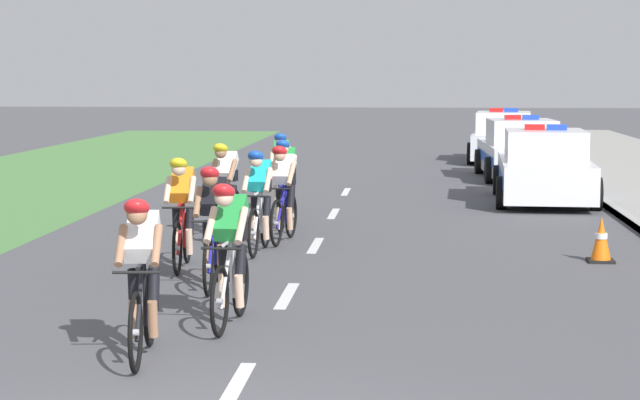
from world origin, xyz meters
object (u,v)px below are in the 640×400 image
Objects in this scene: cyclist_second at (230,252)px; cyclist_seventh at (226,188)px; cyclist_sixth at (284,192)px; police_car_third at (503,139)px; cyclist_lead at (142,275)px; cyclist_ninth at (285,183)px; cyclist_third at (213,225)px; cyclist_fourth at (182,211)px; cyclist_fifth at (259,200)px; police_car_second at (521,151)px; traffic_cone_mid at (601,240)px; cyclist_eighth at (281,172)px; police_car_nearest at (544,169)px.

cyclist_seventh is (-1.11, 6.52, 0.00)m from cyclist_second.
cyclist_sixth is 0.38× the size of police_car_third.
cyclist_lead and cyclist_ninth have the same top height.
cyclist_third is at bearing 89.19° from cyclist_lead.
cyclist_fourth is (-0.66, 1.36, 0.00)m from cyclist_third.
police_car_second reaches higher than cyclist_fifth.
cyclist_sixth is 2.68× the size of traffic_cone_mid.
cyclist_ninth is at bearing 91.95° from cyclist_second.
cyclist_eighth is (-0.04, 7.58, 0.00)m from cyclist_third.
police_car_nearest reaches higher than cyclist_seventh.
cyclist_seventh is at bearing -136.01° from police_car_nearest.
cyclist_third is 2.84m from cyclist_fifth.
cyclist_second is at bearing 67.80° from cyclist_lead.
cyclist_third is at bearing -103.78° from police_car_third.
cyclist_sixth is 3.67m from cyclist_eighth.
cyclist_ninth is at bearing 95.21° from cyclist_sixth.
police_car_nearest is at bearing 52.07° from cyclist_sixth.
cyclist_fourth is at bearing -106.52° from police_car_third.
cyclist_third is (0.05, 3.49, 0.00)m from cyclist_lead.
cyclist_fifth is at bearing -87.31° from cyclist_eighth.
cyclist_second is 2.69× the size of traffic_cone_mid.
police_car_nearest reaches higher than cyclist_eighth.
cyclist_fourth is 4.21m from cyclist_ninth.
traffic_cone_mid is at bearing -4.95° from cyclist_fifth.
cyclist_third is (-0.53, 2.06, 0.00)m from cyclist_second.
cyclist_fifth is 13.30m from police_car_second.
cyclist_fifth is 4.74m from cyclist_eighth.
cyclist_eighth is (0.63, 6.22, 0.00)m from cyclist_fourth.
cyclist_fourth is at bearing -123.89° from police_car_nearest.
police_car_nearest is at bearing 62.84° from cyclist_third.
cyclist_ninth is (0.86, 1.01, 0.00)m from cyclist_seventh.
cyclist_seventh is at bearing -99.84° from cyclist_eighth.
police_car_third is (4.68, 16.84, -0.11)m from cyclist_sixth.
police_car_third is (5.67, 16.32, -0.11)m from cyclist_seventh.
police_car_nearest reaches higher than cyclist_sixth.
cyclist_fifth is 0.39× the size of police_car_nearest.
cyclist_eighth is 0.38× the size of police_car_nearest.
cyclist_second is 9.66m from cyclist_eighth.
cyclist_second is 12.84m from police_car_nearest.
traffic_cone_mid is (-0.05, -7.52, -0.37)m from police_car_nearest.
police_car_nearest is at bearing 69.03° from cyclist_lead.
cyclist_eighth is (-0.57, 9.64, 0.00)m from cyclist_second.
cyclist_ninth is 0.39× the size of police_car_second.
cyclist_second is at bearing -80.31° from cyclist_seventh.
police_car_nearest reaches higher than cyclist_ninth.
cyclist_lead is at bearing -90.81° from cyclist_third.
cyclist_ninth is 16.05m from police_car_third.
cyclist_ninth is 0.38× the size of police_car_nearest.
cyclist_second is at bearing -135.22° from traffic_cone_mid.
cyclist_third is at bearing -89.72° from cyclist_eighth.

